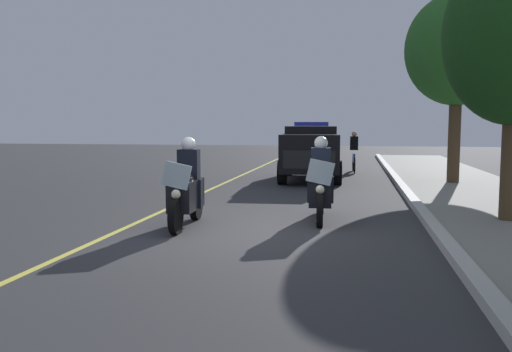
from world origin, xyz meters
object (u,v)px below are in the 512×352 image
at_px(police_motorcycle_lead_right, 320,186).
at_px(cyclist_background, 354,152).
at_px(tree_far_back, 457,50).
at_px(police_motorcycle_lead_left, 186,190).
at_px(police_suv, 311,150).

distance_m(police_motorcycle_lead_right, cyclist_background, 11.24).
relative_size(police_motorcycle_lead_right, cyclist_background, 1.22).
bearing_deg(cyclist_background, tree_far_back, 37.39).
bearing_deg(police_motorcycle_lead_left, tree_far_back, 142.46).
relative_size(police_motorcycle_lead_left, police_suv, 0.43).
height_order(police_motorcycle_lead_left, cyclist_background, police_motorcycle_lead_left).
bearing_deg(police_motorcycle_lead_left, cyclist_background, 165.61).
bearing_deg(police_suv, cyclist_background, 155.12).
bearing_deg(police_motorcycle_lead_right, tree_far_back, 151.56).
bearing_deg(police_motorcycle_lead_left, police_motorcycle_lead_right, 114.75).
bearing_deg(tree_far_back, police_suv, -100.77).
bearing_deg(cyclist_background, police_motorcycle_lead_right, -3.48).
bearing_deg(tree_far_back, cyclist_background, -142.61).
bearing_deg(police_motorcycle_lead_right, police_motorcycle_lead_left, -65.25).
height_order(police_motorcycle_lead_right, police_suv, police_suv).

